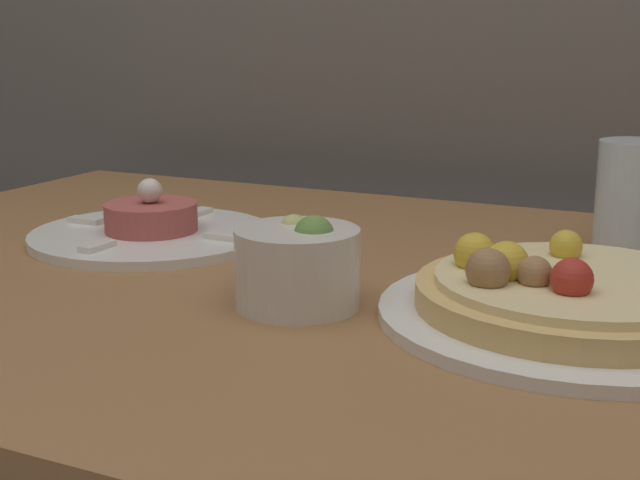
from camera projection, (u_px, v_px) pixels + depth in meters
dining_table at (391, 395)px, 0.81m from camera, size 1.28×0.77×0.76m
pizza_plate at (573, 299)px, 0.68m from camera, size 0.30×0.30×0.06m
tartare_plate at (152, 229)px, 0.94m from camera, size 0.26×0.26×0.07m
small_bowl at (299, 264)px, 0.72m from camera, size 0.10×0.10×0.08m
drinking_glass at (634, 198)px, 0.88m from camera, size 0.07×0.07×0.11m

